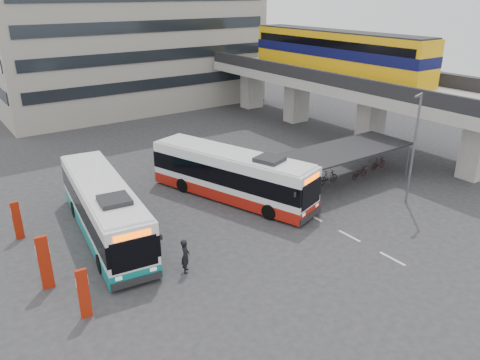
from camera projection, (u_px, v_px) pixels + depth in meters
ground at (282, 228)px, 27.74m from camera, size 120.00×120.00×0.00m
viaduct at (338, 69)px, 43.93m from camera, size 8.00×32.00×9.68m
bike_shelter at (346, 160)px, 33.91m from camera, size 10.00×4.00×2.54m
road_markings at (349, 236)px, 26.80m from camera, size 0.15×7.60×0.01m
bus_main at (232, 175)px, 31.13m from camera, size 6.25×12.15×3.53m
bus_teal at (104, 209)px, 26.34m from camera, size 3.97×12.05×3.50m
pedestrian at (185, 256)px, 23.09m from camera, size 0.70×0.78×1.79m
lamp_post at (414, 143)px, 29.39m from camera, size 1.26×0.52×7.34m
sign_totem_south at (84, 293)px, 19.71m from camera, size 0.52×0.19×2.37m
sign_totem_mid at (45, 262)px, 21.62m from camera, size 0.59×0.22×2.74m
sign_totem_north at (17, 220)px, 26.11m from camera, size 0.49×0.17×2.26m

